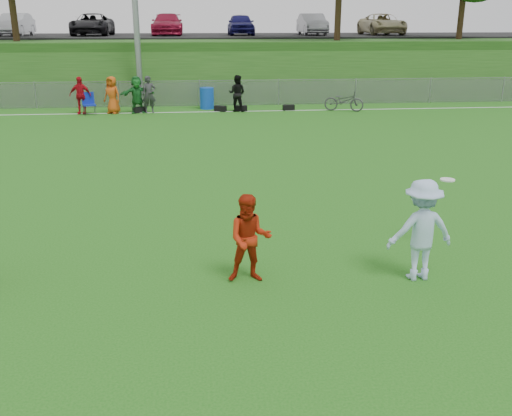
{
  "coord_description": "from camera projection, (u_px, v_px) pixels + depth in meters",
  "views": [
    {
      "loc": [
        -0.1,
        -9.1,
        4.19
      ],
      "look_at": [
        0.87,
        0.5,
        0.98
      ],
      "focal_mm": 40.0,
      "sensor_mm": 36.0,
      "label": 1
    }
  ],
  "objects": [
    {
      "name": "fence",
      "position": [
        200.0,
        93.0,
        28.59
      ],
      "size": [
        58.0,
        0.06,
        1.3
      ],
      "color": "gray",
      "rests_on": "ground"
    },
    {
      "name": "bicycle",
      "position": [
        344.0,
        101.0,
        27.02
      ],
      "size": [
        1.97,
        1.31,
        0.98
      ],
      "primitive_type": "imported",
      "rotation": [
        0.0,
        0.0,
        1.18
      ],
      "color": "#333336",
      "rests_on": "ground"
    },
    {
      "name": "spectator_row",
      "position": [
        146.0,
        95.0,
        26.41
      ],
      "size": [
        8.22,
        0.9,
        1.69
      ],
      "color": "#B60C17",
      "rests_on": "ground"
    },
    {
      "name": "gear_bags",
      "position": [
        223.0,
        109.0,
        27.07
      ],
      "size": [
        7.68,
        0.54,
        0.26
      ],
      "color": "black",
      "rests_on": "ground"
    },
    {
      "name": "frisbee",
      "position": [
        448.0,
        180.0,
        10.69
      ],
      "size": [
        0.27,
        0.27,
        0.03
      ],
      "color": "white",
      "rests_on": "ground"
    },
    {
      "name": "parking_lot",
      "position": [
        197.0,
        36.0,
        40.11
      ],
      "size": [
        120.0,
        12.0,
        0.1
      ],
      "primitive_type": "cube",
      "color": "black",
      "rests_on": "berm"
    },
    {
      "name": "ground",
      "position": [
        209.0,
        272.0,
        9.92
      ],
      "size": [
        120.0,
        120.0,
        0.0
      ],
      "primitive_type": "plane",
      "color": "#1A5D13",
      "rests_on": "ground"
    },
    {
      "name": "player_blue",
      "position": [
        421.0,
        230.0,
        9.42
      ],
      "size": [
        1.15,
        0.71,
        1.73
      ],
      "primitive_type": "imported",
      "rotation": [
        0.0,
        0.0,
        3.2
      ],
      "color": "#ACC9EE",
      "rests_on": "ground"
    },
    {
      "name": "camp_chair",
      "position": [
        89.0,
        108.0,
        26.13
      ],
      "size": [
        0.69,
        0.7,
        1.0
      ],
      "rotation": [
        0.0,
        0.0,
        0.3
      ],
      "color": "#0F23A4",
      "rests_on": "ground"
    },
    {
      "name": "player_red_center",
      "position": [
        250.0,
        239.0,
        9.36
      ],
      "size": [
        0.76,
        0.6,
        1.5
      ],
      "primitive_type": "imported",
      "rotation": [
        0.0,
        0.0,
        -0.05
      ],
      "color": "#A8220B",
      "rests_on": "ground"
    },
    {
      "name": "berm",
      "position": [
        198.0,
        60.0,
        38.71
      ],
      "size": [
        120.0,
        18.0,
        3.0
      ],
      "primitive_type": "cube",
      "color": "#1C4A14",
      "rests_on": "ground"
    },
    {
      "name": "recycling_bin",
      "position": [
        207.0,
        98.0,
        27.73
      ],
      "size": [
        0.77,
        0.77,
        1.02
      ],
      "primitive_type": "cylinder",
      "rotation": [
        0.0,
        0.0,
        0.15
      ],
      "color": "#1143B8",
      "rests_on": "ground"
    },
    {
      "name": "car_row",
      "position": [
        180.0,
        24.0,
        38.81
      ],
      "size": [
        32.04,
        5.18,
        1.44
      ],
      "color": "silver",
      "rests_on": "parking_lot"
    },
    {
      "name": "sideline_far",
      "position": [
        200.0,
        112.0,
        26.91
      ],
      "size": [
        60.0,
        0.1,
        0.01
      ],
      "primitive_type": "cube",
      "color": "white",
      "rests_on": "ground"
    }
  ]
}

